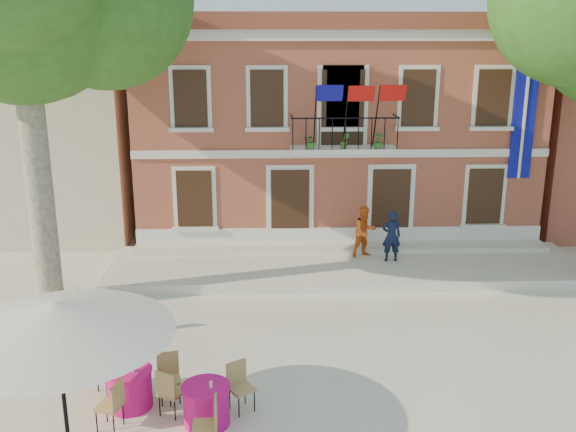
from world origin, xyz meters
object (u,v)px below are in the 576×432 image
Objects in this scene: cafe_table_1 at (206,403)px; cafe_table_3 at (91,319)px; patio_umbrella at (55,319)px; pedestrian_orange at (365,232)px; cafe_table_0 at (130,386)px; pedestrian_navy at (391,236)px.

cafe_table_1 is 1.01× the size of cafe_table_3.
patio_umbrella is at bearing -158.99° from cafe_table_1.
cafe_table_0 is at bearing -148.56° from pedestrian_orange.
cafe_table_1 is 4.76m from cafe_table_3.
pedestrian_orange is (-0.73, 0.44, 0.01)m from pedestrian_navy.
patio_umbrella is at bearing -116.12° from cafe_table_0.
cafe_table_3 is at bearing 25.86° from pedestrian_navy.
cafe_table_1 is at bearing 21.01° from patio_umbrella.
pedestrian_navy is 0.84× the size of cafe_table_3.
pedestrian_navy is at bearing 58.20° from cafe_table_1.
cafe_table_0 is 3.40m from cafe_table_3.
pedestrian_orange is 0.84× the size of cafe_table_1.
patio_umbrella is 2.40× the size of pedestrian_orange.
cafe_table_0 is at bearing 63.88° from patio_umbrella.
patio_umbrella is at bearing -80.09° from cafe_table_3.
patio_umbrella reaches higher than pedestrian_navy.
pedestrian_orange is 9.46m from cafe_table_0.
pedestrian_navy is 0.85× the size of cafe_table_0.
cafe_table_3 is (-3.03, 3.66, 0.00)m from cafe_table_1.
pedestrian_navy reaches higher than cafe_table_1.
patio_umbrella is 2.07× the size of cafe_table_0.
pedestrian_navy is 9.57m from cafe_table_0.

